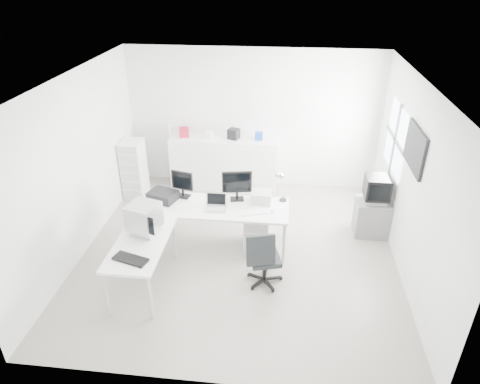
# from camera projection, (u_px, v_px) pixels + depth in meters

# --- Properties ---
(floor) EXTENTS (5.00, 5.00, 0.01)m
(floor) POSITION_uv_depth(u_px,v_px,m) (239.00, 251.00, 7.02)
(floor) COLOR #B4ADA1
(floor) RESTS_ON ground
(ceiling) EXTENTS (5.00, 5.00, 0.01)m
(ceiling) POSITION_uv_depth(u_px,v_px,m) (238.00, 81.00, 5.68)
(ceiling) COLOR white
(ceiling) RESTS_ON back_wall
(back_wall) EXTENTS (5.00, 0.02, 2.80)m
(back_wall) POSITION_uv_depth(u_px,v_px,m) (253.00, 120.00, 8.53)
(back_wall) COLOR silver
(back_wall) RESTS_ON floor
(left_wall) EXTENTS (0.02, 5.00, 2.80)m
(left_wall) POSITION_uv_depth(u_px,v_px,m) (78.00, 167.00, 6.59)
(left_wall) COLOR silver
(left_wall) RESTS_ON floor
(right_wall) EXTENTS (0.02, 5.00, 2.80)m
(right_wall) POSITION_uv_depth(u_px,v_px,m) (412.00, 183.00, 6.11)
(right_wall) COLOR silver
(right_wall) RESTS_ON floor
(window) EXTENTS (0.02, 1.20, 1.10)m
(window) POSITION_uv_depth(u_px,v_px,m) (396.00, 139.00, 7.06)
(window) COLOR white
(window) RESTS_ON right_wall
(wall_picture) EXTENTS (0.04, 0.90, 0.60)m
(wall_picture) POSITION_uv_depth(u_px,v_px,m) (415.00, 148.00, 5.96)
(wall_picture) COLOR black
(wall_picture) RESTS_ON right_wall
(main_desk) EXTENTS (2.40, 0.80, 0.75)m
(main_desk) POSITION_uv_depth(u_px,v_px,m) (214.00, 226.00, 7.01)
(main_desk) COLOR white
(main_desk) RESTS_ON floor
(side_desk) EXTENTS (0.70, 1.40, 0.75)m
(side_desk) POSITION_uv_depth(u_px,v_px,m) (143.00, 264.00, 6.13)
(side_desk) COLOR white
(side_desk) RESTS_ON floor
(drawer_pedestal) EXTENTS (0.40, 0.50, 0.60)m
(drawer_pedestal) POSITION_uv_depth(u_px,v_px,m) (257.00, 230.00, 7.02)
(drawer_pedestal) COLOR white
(drawer_pedestal) RESTS_ON floor
(inkjet_printer) EXTENTS (0.52, 0.46, 0.15)m
(inkjet_printer) POSITION_uv_depth(u_px,v_px,m) (163.00, 196.00, 6.96)
(inkjet_printer) COLOR black
(inkjet_printer) RESTS_ON main_desk
(lcd_monitor_small) EXTENTS (0.41, 0.30, 0.47)m
(lcd_monitor_small) POSITION_uv_depth(u_px,v_px,m) (182.00, 184.00, 6.99)
(lcd_monitor_small) COLOR black
(lcd_monitor_small) RESTS_ON main_desk
(lcd_monitor_large) EXTENTS (0.51, 0.27, 0.50)m
(lcd_monitor_large) POSITION_uv_depth(u_px,v_px,m) (237.00, 186.00, 6.89)
(lcd_monitor_large) COLOR black
(lcd_monitor_large) RESTS_ON main_desk
(laptop) EXTENTS (0.36, 0.37, 0.24)m
(laptop) POSITION_uv_depth(u_px,v_px,m) (215.00, 203.00, 6.68)
(laptop) COLOR #B7B7BA
(laptop) RESTS_ON main_desk
(white_keyboard) EXTENTS (0.43, 0.25, 0.02)m
(white_keyboard) POSITION_uv_depth(u_px,v_px,m) (253.00, 213.00, 6.63)
(white_keyboard) COLOR white
(white_keyboard) RESTS_ON main_desk
(white_mouse) EXTENTS (0.06, 0.06, 0.06)m
(white_mouse) POSITION_uv_depth(u_px,v_px,m) (273.00, 211.00, 6.64)
(white_mouse) COLOR white
(white_mouse) RESTS_ON main_desk
(laser_printer) EXTENTS (0.33, 0.28, 0.18)m
(laser_printer) POSITION_uv_depth(u_px,v_px,m) (261.00, 197.00, 6.91)
(laser_printer) COLOR #B2B2B2
(laser_printer) RESTS_ON main_desk
(desk_lamp) EXTENTS (0.18, 0.18, 0.51)m
(desk_lamp) POSITION_uv_depth(u_px,v_px,m) (284.00, 187.00, 6.86)
(desk_lamp) COLOR silver
(desk_lamp) RESTS_ON main_desk
(crt_monitor) EXTENTS (0.50, 0.50, 0.46)m
(crt_monitor) POSITION_uv_depth(u_px,v_px,m) (144.00, 219.00, 6.06)
(crt_monitor) COLOR #B7B7BA
(crt_monitor) RESTS_ON side_desk
(black_keyboard) EXTENTS (0.51, 0.32, 0.03)m
(black_keyboard) POSITION_uv_depth(u_px,v_px,m) (131.00, 259.00, 5.60)
(black_keyboard) COLOR black
(black_keyboard) RESTS_ON side_desk
(office_chair) EXTENTS (0.67, 0.67, 0.95)m
(office_chair) POSITION_uv_depth(u_px,v_px,m) (265.00, 256.00, 6.14)
(office_chair) COLOR #242729
(office_chair) RESTS_ON floor
(tv_cabinet) EXTENTS (0.58, 0.47, 0.63)m
(tv_cabinet) POSITION_uv_depth(u_px,v_px,m) (372.00, 217.00, 7.35)
(tv_cabinet) COLOR slate
(tv_cabinet) RESTS_ON floor
(crt_tv) EXTENTS (0.50, 0.48, 0.45)m
(crt_tv) POSITION_uv_depth(u_px,v_px,m) (377.00, 190.00, 7.09)
(crt_tv) COLOR black
(crt_tv) RESTS_ON tv_cabinet
(sideboard) EXTENTS (2.16, 0.54, 1.08)m
(sideboard) POSITION_uv_depth(u_px,v_px,m) (224.00, 163.00, 8.77)
(sideboard) COLOR white
(sideboard) RESTS_ON floor
(clutter_box_a) EXTENTS (0.22, 0.20, 0.19)m
(clutter_box_a) POSITION_uv_depth(u_px,v_px,m) (184.00, 132.00, 8.55)
(clutter_box_a) COLOR #AA182E
(clutter_box_a) RESTS_ON sideboard
(clutter_box_b) EXTENTS (0.17, 0.15, 0.14)m
(clutter_box_b) POSITION_uv_depth(u_px,v_px,m) (209.00, 134.00, 8.51)
(clutter_box_b) COLOR white
(clutter_box_b) RESTS_ON sideboard
(clutter_box_c) EXTENTS (0.26, 0.25, 0.20)m
(clutter_box_c) POSITION_uv_depth(u_px,v_px,m) (234.00, 134.00, 8.44)
(clutter_box_c) COLOR black
(clutter_box_c) RESTS_ON sideboard
(clutter_box_d) EXTENTS (0.16, 0.14, 0.15)m
(clutter_box_d) POSITION_uv_depth(u_px,v_px,m) (259.00, 136.00, 8.41)
(clutter_box_d) COLOR #1643A0
(clutter_box_d) RESTS_ON sideboard
(clutter_bottle) EXTENTS (0.07, 0.07, 0.22)m
(clutter_bottle) POSITION_uv_depth(u_px,v_px,m) (170.00, 130.00, 8.60)
(clutter_bottle) COLOR white
(clutter_bottle) RESTS_ON sideboard
(filing_cabinet) EXTENTS (0.40, 0.48, 1.15)m
(filing_cabinet) POSITION_uv_depth(u_px,v_px,m) (134.00, 168.00, 8.45)
(filing_cabinet) COLOR white
(filing_cabinet) RESTS_ON floor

